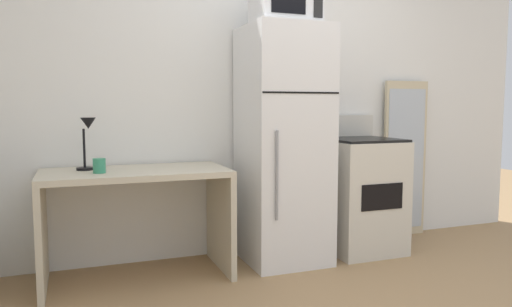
% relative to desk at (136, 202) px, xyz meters
% --- Properties ---
extents(wall_back_white, '(5.00, 0.10, 2.60)m').
position_rel_desk_xyz_m(wall_back_white, '(1.15, 0.39, 0.77)').
color(wall_back_white, white).
rests_on(wall_back_white, ground).
extents(desk, '(1.23, 0.64, 0.75)m').
position_rel_desk_xyz_m(desk, '(0.00, 0.00, 0.00)').
color(desk, beige).
rests_on(desk, ground).
extents(desk_lamp, '(0.14, 0.12, 0.35)m').
position_rel_desk_xyz_m(desk_lamp, '(-0.30, 0.10, 0.46)').
color(desk_lamp, black).
rests_on(desk_lamp, desk).
extents(coffee_mug, '(0.08, 0.08, 0.09)m').
position_rel_desk_xyz_m(coffee_mug, '(-0.23, -0.08, 0.27)').
color(coffee_mug, '#338C66').
rests_on(coffee_mug, desk).
extents(refrigerator, '(0.59, 0.64, 1.77)m').
position_rel_desk_xyz_m(refrigerator, '(1.10, 0.01, 0.35)').
color(refrigerator, white).
rests_on(refrigerator, ground).
extents(microwave, '(0.46, 0.35, 0.26)m').
position_rel_desk_xyz_m(microwave, '(1.10, -0.01, 1.37)').
color(microwave, silver).
rests_on(microwave, refrigerator).
extents(oven_range, '(0.57, 0.61, 1.10)m').
position_rel_desk_xyz_m(oven_range, '(1.79, 0.02, -0.06)').
color(oven_range, beige).
rests_on(oven_range, ground).
extents(leaning_mirror, '(0.44, 0.03, 1.40)m').
position_rel_desk_xyz_m(leaning_mirror, '(2.42, 0.28, 0.17)').
color(leaning_mirror, '#C6B793').
rests_on(leaning_mirror, ground).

